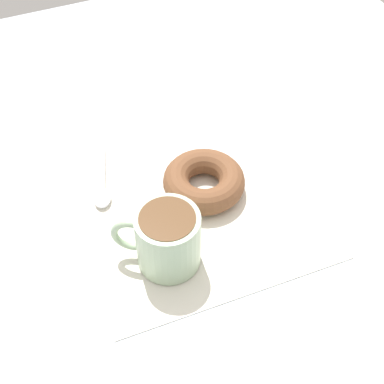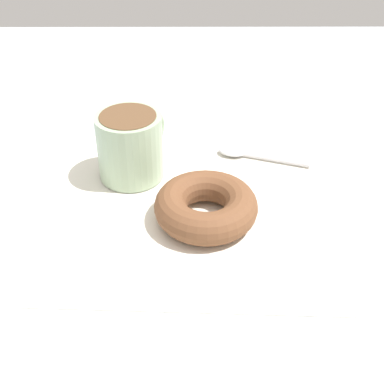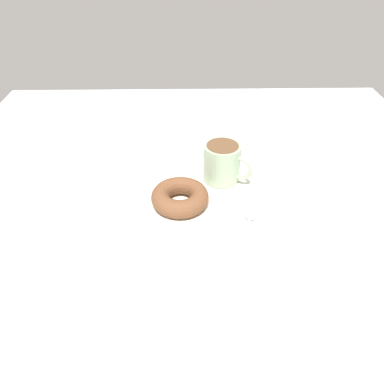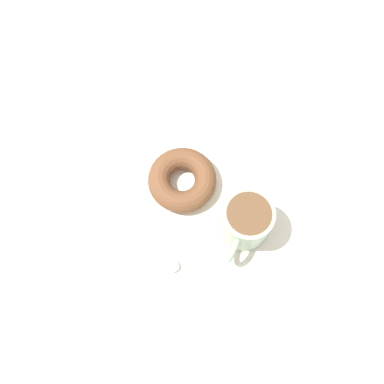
{
  "view_description": "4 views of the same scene",
  "coord_description": "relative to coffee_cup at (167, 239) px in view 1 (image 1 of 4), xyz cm",
  "views": [
    {
      "loc": [
        -17.8,
        -43.93,
        56.45
      ],
      "look_at": [
        1.63,
        0.36,
        2.3
      ],
      "focal_mm": 50.0,
      "sensor_mm": 36.0,
      "label": 1
    },
    {
      "loc": [
        50.47,
        0.18,
        38.05
      ],
      "look_at": [
        1.63,
        0.36,
        2.3
      ],
      "focal_mm": 50.0,
      "sensor_mm": 36.0,
      "label": 2
    },
    {
      "loc": [
        2.73,
        60.27,
        47.21
      ],
      "look_at": [
        1.63,
        0.36,
        2.3
      ],
      "focal_mm": 35.0,
      "sensor_mm": 36.0,
      "label": 3
    },
    {
      "loc": [
        -21.63,
        3.25,
        68.52
      ],
      "look_at": [
        1.63,
        0.36,
        2.3
      ],
      "focal_mm": 40.0,
      "sensor_mm": 36.0,
      "label": 4
    }
  ],
  "objects": [
    {
      "name": "ground_plane",
      "position": [
        5.04,
        7.17,
        -5.57
      ],
      "size": [
        120.0,
        120.0,
        2.0
      ],
      "primitive_type": "cube",
      "color": "#B2BCC6"
    },
    {
      "name": "napkin",
      "position": [
        6.67,
        7.54,
        -4.42
      ],
      "size": [
        32.87,
        32.87,
        0.3
      ],
      "primitive_type": "cube",
      "rotation": [
        0.0,
        0.0,
        -0.04
      ],
      "color": "white",
      "rests_on": "ground_plane"
    },
    {
      "name": "coffee_cup",
      "position": [
        0.0,
        0.0,
        0.0
      ],
      "size": [
        10.31,
        8.1,
        8.27
      ],
      "color": "#9EB793",
      "rests_on": "napkin"
    },
    {
      "name": "donut",
      "position": [
        9.08,
        8.89,
        -2.45
      ],
      "size": [
        11.46,
        11.46,
        3.64
      ],
      "primitive_type": "torus",
      "color": "brown",
      "rests_on": "napkin"
    },
    {
      "name": "spoon",
      "position": [
        -4.12,
        14.17,
        -3.87
      ],
      "size": [
        5.22,
        11.91,
        0.9
      ],
      "color": "silver",
      "rests_on": "napkin"
    }
  ]
}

